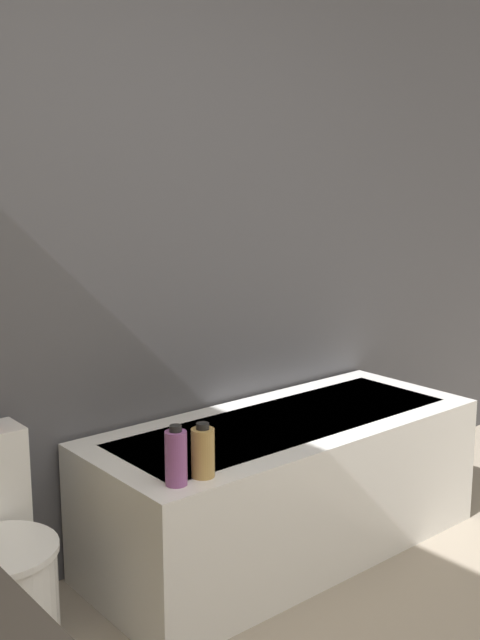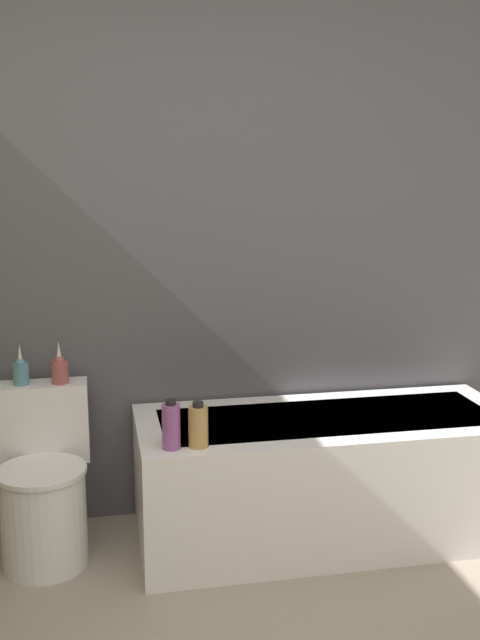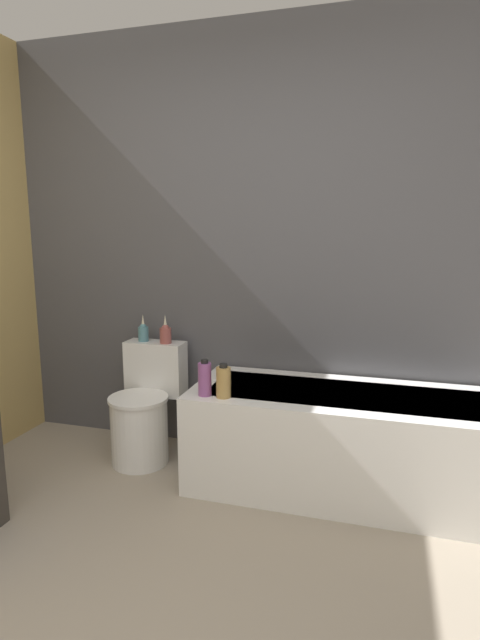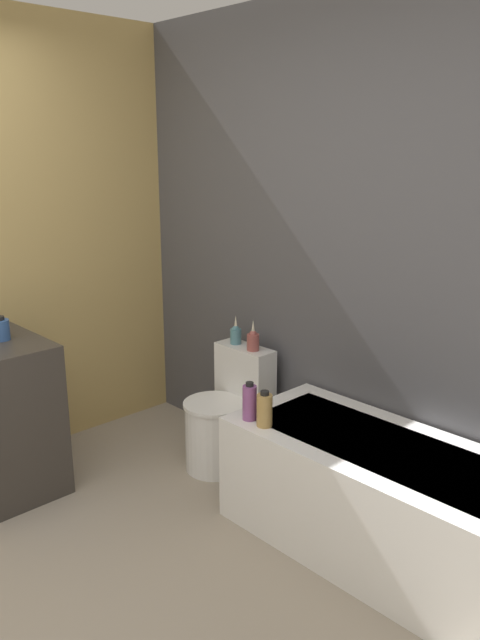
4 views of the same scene
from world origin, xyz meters
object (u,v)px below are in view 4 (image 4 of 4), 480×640
(soap_bottle_glass, at_px, (0,329))
(vase_silver, at_px, (253,340))
(toilet, at_px, (223,417))
(shampoo_bottle_short, at_px, (264,410))
(bathtub, at_px, (395,506))
(vase_gold, at_px, (236,334))
(shampoo_bottle_tall, at_px, (250,402))

(soap_bottle_glass, xyz_separation_m, vase_silver, (0.73, 1.17, -0.15))
(toilet, distance_m, shampoo_bottle_short, 0.75)
(toilet, xyz_separation_m, vase_silver, (0.08, 0.16, 0.46))
(bathtub, bearing_deg, shampoo_bottle_short, -158.08)
(vase_gold, distance_m, vase_silver, 0.16)
(bathtub, height_order, shampoo_bottle_short, shampoo_bottle_short)
(bathtub, distance_m, toilet, 1.20)
(bathtub, bearing_deg, shampoo_bottle_tall, -161.20)
(bathtub, bearing_deg, vase_silver, 169.61)
(shampoo_bottle_tall, xyz_separation_m, shampoo_bottle_short, (0.10, -0.00, -0.01))
(vase_silver, height_order, shampoo_bottle_short, vase_silver)
(bathtub, xyz_separation_m, soap_bottle_glass, (-1.85, -0.96, 0.63))
(vase_gold, bearing_deg, shampoo_bottle_short, -33.68)
(shampoo_bottle_tall, distance_m, shampoo_bottle_short, 0.10)
(vase_silver, bearing_deg, vase_gold, 175.42)
(vase_gold, bearing_deg, soap_bottle_glass, -115.80)
(soap_bottle_glass, bearing_deg, bathtub, 27.40)
(soap_bottle_glass, xyz_separation_m, shampoo_bottle_tall, (1.15, 0.72, -0.27))
(shampoo_bottle_short, bearing_deg, toilet, 155.17)
(soap_bottle_glass, height_order, shampoo_bottle_tall, soap_bottle_glass)
(vase_gold, xyz_separation_m, shampoo_bottle_short, (0.69, -0.46, -0.13))
(toilet, height_order, vase_gold, vase_gold)
(soap_bottle_glass, bearing_deg, vase_silver, 57.95)
(vase_gold, distance_m, shampoo_bottle_short, 0.84)
(soap_bottle_glass, xyz_separation_m, vase_gold, (0.57, 1.18, -0.15))
(toilet, xyz_separation_m, vase_gold, (-0.08, 0.18, 0.46))
(bathtub, bearing_deg, vase_gold, 170.33)
(shampoo_bottle_tall, height_order, shampoo_bottle_short, shampoo_bottle_tall)
(vase_silver, xyz_separation_m, shampoo_bottle_short, (0.53, -0.45, -0.13))
(soap_bottle_glass, bearing_deg, vase_gold, 64.20)
(bathtub, relative_size, toilet, 2.34)
(toilet, bearing_deg, vase_silver, 64.02)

